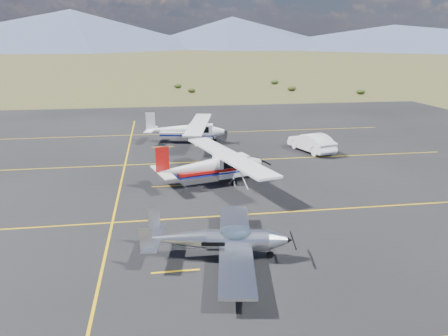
# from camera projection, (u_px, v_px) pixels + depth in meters

# --- Properties ---
(ground) EXTENTS (1600.00, 1600.00, 0.00)m
(ground) POSITION_uv_depth(u_px,v_px,m) (233.00, 231.00, 21.66)
(ground) COLOR #383D1C
(ground) RESTS_ON ground
(apron) EXTENTS (72.00, 72.00, 0.02)m
(apron) POSITION_uv_depth(u_px,v_px,m) (214.00, 186.00, 28.29)
(apron) COLOR black
(apron) RESTS_ON ground
(aircraft_low_wing) EXTENTS (6.24, 8.61, 1.86)m
(aircraft_low_wing) POSITION_uv_depth(u_px,v_px,m) (221.00, 240.00, 18.72)
(aircraft_low_wing) COLOR silver
(aircraft_low_wing) RESTS_ON apron
(aircraft_cessna) EXTENTS (7.40, 11.06, 2.81)m
(aircraft_cessna) POSITION_uv_depth(u_px,v_px,m) (213.00, 165.00, 28.56)
(aircraft_cessna) COLOR silver
(aircraft_cessna) RESTS_ON apron
(aircraft_plain) EXTENTS (6.86, 10.93, 2.76)m
(aircraft_plain) POSITION_uv_depth(u_px,v_px,m) (187.00, 129.00, 40.07)
(aircraft_plain) COLOR white
(aircraft_plain) RESTS_ON apron
(sedan) EXTENTS (3.00, 5.10, 1.59)m
(sedan) POSITION_uv_depth(u_px,v_px,m) (311.00, 142.00, 36.91)
(sedan) COLOR white
(sedan) RESTS_ON apron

